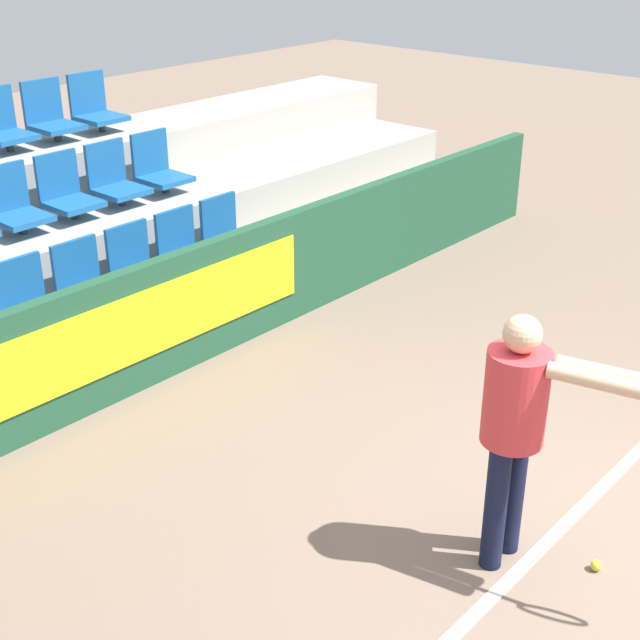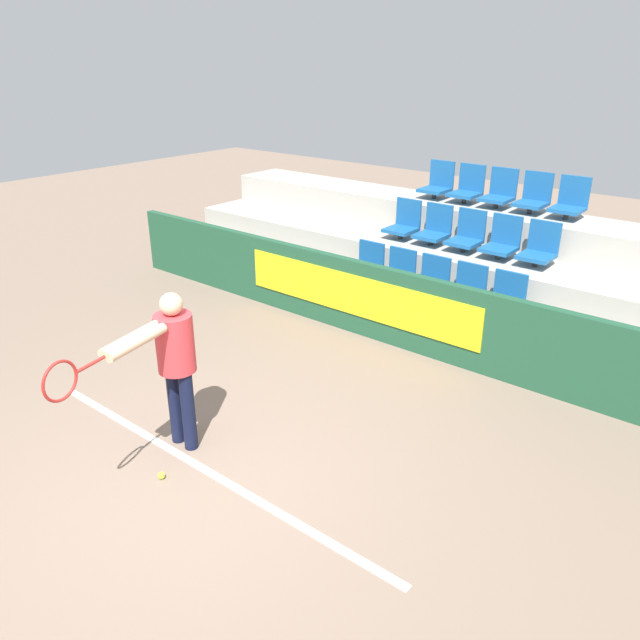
{
  "view_description": "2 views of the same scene",
  "coord_description": "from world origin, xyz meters",
  "px_view_note": "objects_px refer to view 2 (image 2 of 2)",
  "views": [
    {
      "loc": [
        -4.26,
        -1.54,
        3.54
      ],
      "look_at": [
        -0.24,
        2.03,
        0.98
      ],
      "focal_mm": 50.0,
      "sensor_mm": 36.0,
      "label": 1
    },
    {
      "loc": [
        3.83,
        -2.7,
        3.53
      ],
      "look_at": [
        -0.07,
        2.08,
        0.87
      ],
      "focal_mm": 35.0,
      "sensor_mm": 36.0,
      "label": 2
    }
  ],
  "objects_px": {
    "stadium_chair_6": "(434,229)",
    "stadium_chair_10": "(438,183)",
    "stadium_chair_12": "(500,192)",
    "stadium_chair_8": "(502,241)",
    "tennis_ball": "(161,476)",
    "stadium_chair_2": "(431,282)",
    "stadium_chair_7": "(467,235)",
    "tennis_player": "(171,356)",
    "stadium_chair_4": "(505,301)",
    "stadium_chair_9": "(539,248)",
    "stadium_chair_13": "(534,197)",
    "stadium_chair_3": "(466,291)",
    "stadium_chair_11": "(468,188)",
    "stadium_chair_1": "(397,274)",
    "stadium_chair_5": "(404,223)",
    "stadium_chair_0": "(366,267)",
    "stadium_chair_14": "(570,202)"
  },
  "relations": [
    {
      "from": "stadium_chair_6",
      "to": "stadium_chair_10",
      "type": "distance_m",
      "value": 1.19
    },
    {
      "from": "stadium_chair_6",
      "to": "stadium_chair_12",
      "type": "bearing_deg",
      "value": 61.25
    },
    {
      "from": "stadium_chair_8",
      "to": "tennis_ball",
      "type": "bearing_deg",
      "value": -97.42
    },
    {
      "from": "stadium_chair_2",
      "to": "stadium_chair_7",
      "type": "distance_m",
      "value": 1.06
    },
    {
      "from": "tennis_player",
      "to": "stadium_chair_12",
      "type": "bearing_deg",
      "value": 73.28
    },
    {
      "from": "stadium_chair_4",
      "to": "stadium_chair_10",
      "type": "xyz_separation_m",
      "value": [
        -2.11,
        1.92,
        0.9
      ]
    },
    {
      "from": "stadium_chair_4",
      "to": "stadium_chair_8",
      "type": "height_order",
      "value": "stadium_chair_8"
    },
    {
      "from": "stadium_chair_7",
      "to": "stadium_chair_10",
      "type": "xyz_separation_m",
      "value": [
        -1.05,
        0.96,
        0.45
      ]
    },
    {
      "from": "stadium_chair_9",
      "to": "stadium_chair_13",
      "type": "xyz_separation_m",
      "value": [
        -0.53,
        0.96,
        0.45
      ]
    },
    {
      "from": "stadium_chair_12",
      "to": "tennis_player",
      "type": "distance_m",
      "value": 5.94
    },
    {
      "from": "stadium_chair_13",
      "to": "tennis_ball",
      "type": "bearing_deg",
      "value": -96.3
    },
    {
      "from": "stadium_chair_3",
      "to": "stadium_chair_11",
      "type": "xyz_separation_m",
      "value": [
        -1.05,
        1.92,
        0.9
      ]
    },
    {
      "from": "tennis_ball",
      "to": "stadium_chair_1",
      "type": "bearing_deg",
      "value": 94.65
    },
    {
      "from": "stadium_chair_4",
      "to": "stadium_chair_9",
      "type": "height_order",
      "value": "stadium_chair_9"
    },
    {
      "from": "stadium_chair_5",
      "to": "tennis_player",
      "type": "bearing_deg",
      "value": -82.69
    },
    {
      "from": "stadium_chair_7",
      "to": "tennis_player",
      "type": "height_order",
      "value": "tennis_player"
    },
    {
      "from": "stadium_chair_4",
      "to": "stadium_chair_7",
      "type": "bearing_deg",
      "value": 137.65
    },
    {
      "from": "stadium_chair_7",
      "to": "stadium_chair_8",
      "type": "xyz_separation_m",
      "value": [
        0.53,
        0.0,
        0.0
      ]
    },
    {
      "from": "stadium_chair_1",
      "to": "stadium_chair_11",
      "type": "distance_m",
      "value": 2.12
    },
    {
      "from": "stadium_chair_0",
      "to": "tennis_player",
      "type": "xyz_separation_m",
      "value": [
        0.63,
        -3.97,
        0.31
      ]
    },
    {
      "from": "stadium_chair_4",
      "to": "stadium_chair_9",
      "type": "xyz_separation_m",
      "value": [
        0.0,
        0.96,
        0.45
      ]
    },
    {
      "from": "stadium_chair_10",
      "to": "stadium_chair_12",
      "type": "relative_size",
      "value": 1.0
    },
    {
      "from": "stadium_chair_9",
      "to": "stadium_chair_14",
      "type": "height_order",
      "value": "stadium_chair_14"
    },
    {
      "from": "stadium_chair_0",
      "to": "stadium_chair_13",
      "type": "distance_m",
      "value": 2.65
    },
    {
      "from": "stadium_chair_6",
      "to": "stadium_chair_8",
      "type": "relative_size",
      "value": 1.0
    },
    {
      "from": "stadium_chair_1",
      "to": "stadium_chair_4",
      "type": "distance_m",
      "value": 1.58
    },
    {
      "from": "stadium_chair_12",
      "to": "stadium_chair_13",
      "type": "xyz_separation_m",
      "value": [
        0.53,
        0.0,
        0.0
      ]
    },
    {
      "from": "stadium_chair_7",
      "to": "tennis_ball",
      "type": "distance_m",
      "value": 5.47
    },
    {
      "from": "stadium_chair_8",
      "to": "stadium_chair_11",
      "type": "height_order",
      "value": "stadium_chair_11"
    },
    {
      "from": "stadium_chair_11",
      "to": "stadium_chair_13",
      "type": "distance_m",
      "value": 1.05
    },
    {
      "from": "stadium_chair_12",
      "to": "stadium_chair_1",
      "type": "bearing_deg",
      "value": -105.34
    },
    {
      "from": "stadium_chair_2",
      "to": "tennis_ball",
      "type": "distance_m",
      "value": 4.44
    },
    {
      "from": "stadium_chair_13",
      "to": "tennis_ball",
      "type": "height_order",
      "value": "stadium_chair_13"
    },
    {
      "from": "tennis_ball",
      "to": "stadium_chair_13",
      "type": "bearing_deg",
      "value": 83.7
    },
    {
      "from": "stadium_chair_9",
      "to": "tennis_player",
      "type": "distance_m",
      "value": 5.15
    },
    {
      "from": "stadium_chair_5",
      "to": "stadium_chair_13",
      "type": "xyz_separation_m",
      "value": [
        1.58,
        0.96,
        0.45
      ]
    },
    {
      "from": "stadium_chair_4",
      "to": "stadium_chair_13",
      "type": "distance_m",
      "value": 2.19
    },
    {
      "from": "stadium_chair_3",
      "to": "stadium_chair_14",
      "type": "bearing_deg",
      "value": 74.66
    },
    {
      "from": "stadium_chair_14",
      "to": "stadium_chair_8",
      "type": "bearing_deg",
      "value": -118.75
    },
    {
      "from": "stadium_chair_0",
      "to": "stadium_chair_10",
      "type": "xyz_separation_m",
      "value": [
        0.0,
        1.92,
        0.9
      ]
    },
    {
      "from": "stadium_chair_3",
      "to": "stadium_chair_8",
      "type": "bearing_deg",
      "value": 90.0
    },
    {
      "from": "stadium_chair_9",
      "to": "tennis_ball",
      "type": "xyz_separation_m",
      "value": [
        -1.22,
        -5.35,
        -1.1
      ]
    },
    {
      "from": "stadium_chair_6",
      "to": "stadium_chair_3",
      "type": "bearing_deg",
      "value": -42.35
    },
    {
      "from": "stadium_chair_4",
      "to": "stadium_chair_6",
      "type": "xyz_separation_m",
      "value": [
        -1.58,
        0.96,
        0.45
      ]
    },
    {
      "from": "stadium_chair_8",
      "to": "tennis_ball",
      "type": "xyz_separation_m",
      "value": [
        -0.7,
        -5.35,
        -1.1
      ]
    },
    {
      "from": "stadium_chair_11",
      "to": "stadium_chair_10",
      "type": "bearing_deg",
      "value": 180.0
    },
    {
      "from": "stadium_chair_4",
      "to": "tennis_player",
      "type": "distance_m",
      "value": 4.25
    },
    {
      "from": "stadium_chair_6",
      "to": "stadium_chair_4",
      "type": "bearing_deg",
      "value": -31.29
    },
    {
      "from": "stadium_chair_0",
      "to": "stadium_chair_14",
      "type": "distance_m",
      "value": 2.99
    },
    {
      "from": "stadium_chair_6",
      "to": "stadium_chair_12",
      "type": "height_order",
      "value": "stadium_chair_12"
    }
  ]
}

